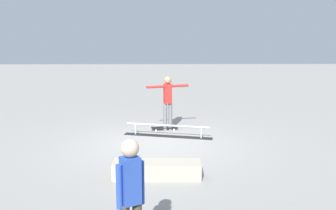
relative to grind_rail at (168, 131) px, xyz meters
The scene contains 6 objects.
ground_plane 0.83m from the grind_rail, 68.17° to the left, with size 60.00×60.00×0.00m, color gray.
grind_rail is the anchor object (origin of this frame).
skate_ledge 3.15m from the grind_rail, 85.09° to the left, with size 1.76×0.48×0.33m, color #B2A893.
skater_main 1.09m from the grind_rail, 91.01° to the right, with size 1.28×0.48×1.64m.
skateboard_main 0.76m from the grind_rail, 83.55° to the right, with size 0.82×0.33×0.09m.
bystander_blue_shirt 6.11m from the grind_rail, 84.84° to the left, with size 0.35×0.26×1.61m.
Camera 1 is at (-0.13, 9.45, 2.77)m, focal length 39.61 mm.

